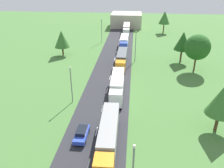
# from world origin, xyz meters

# --- Properties ---
(road) EXTENTS (10.00, 140.00, 0.06)m
(road) POSITION_xyz_m (0.00, 24.50, 0.03)
(road) COLOR #2B2B30
(road) RESTS_ON ground
(lane_marking_centre) EXTENTS (0.16, 117.21, 0.01)m
(lane_marking_centre) POSITION_xyz_m (0.00, 19.23, 0.07)
(lane_marking_centre) COLOR white
(lane_marking_centre) RESTS_ON road
(truck_lead) EXTENTS (2.78, 14.01, 3.54)m
(truck_lead) POSITION_xyz_m (2.27, 16.76, 2.11)
(truck_lead) COLOR orange
(truck_lead) RESTS_ON road
(truck_second) EXTENTS (2.72, 12.57, 3.72)m
(truck_second) POSITION_xyz_m (2.34, 33.18, 2.18)
(truck_second) COLOR white
(truck_second) RESTS_ON road
(truck_third) EXTENTS (2.58, 12.26, 3.62)m
(truck_third) POSITION_xyz_m (2.33, 49.54, 2.12)
(truck_third) COLOR orange
(truck_third) RESTS_ON road
(truck_fourth) EXTENTS (2.53, 11.73, 3.64)m
(truck_fourth) POSITION_xyz_m (2.17, 66.34, 2.14)
(truck_fourth) COLOR blue
(truck_fourth) RESTS_ON road
(truck_fifth) EXTENTS (2.58, 13.42, 3.68)m
(truck_fifth) POSITION_xyz_m (2.16, 86.12, 2.16)
(truck_fifth) COLOR white
(truck_fifth) RESTS_ON road
(car_second) EXTENTS (1.84, 4.40, 1.53)m
(car_second) POSITION_xyz_m (-2.03, 18.41, 0.86)
(car_second) COLOR blue
(car_second) RESTS_ON road
(lamppost_second) EXTENTS (0.36, 0.36, 7.50)m
(lamppost_second) POSITION_xyz_m (-6.19, 29.14, 4.22)
(lamppost_second) COLOR slate
(lamppost_second) RESTS_ON ground
(lamppost_third) EXTENTS (0.36, 0.36, 8.83)m
(lamppost_third) POSITION_xyz_m (5.89, 53.33, 4.90)
(lamppost_third) COLOR slate
(lamppost_third) RESTS_ON ground
(lamppost_fourth) EXTENTS (0.36, 0.36, 8.59)m
(lamppost_fourth) POSITION_xyz_m (-6.26, 72.49, 4.78)
(lamppost_fourth) COLOR slate
(lamppost_fourth) RESTS_ON ground
(tree_oak) EXTENTS (4.45, 4.45, 8.13)m
(tree_oak) POSITION_xyz_m (19.13, 22.37, 5.65)
(tree_oak) COLOR #513823
(tree_oak) RESTS_ON ground
(tree_birch) EXTENTS (6.40, 6.40, 9.48)m
(tree_birch) POSITION_xyz_m (21.28, 48.12, 6.27)
(tree_birch) COLOR #513823
(tree_birch) RESTS_ON ground
(tree_maple) EXTENTS (4.57, 4.57, 8.67)m
(tree_maple) POSITION_xyz_m (18.82, 54.34, 6.12)
(tree_maple) COLOR #513823
(tree_maple) RESTS_ON ground
(tree_pine) EXTENTS (4.58, 4.58, 8.84)m
(tree_pine) POSITION_xyz_m (17.53, 89.36, 6.29)
(tree_pine) COLOR #513823
(tree_pine) RESTS_ON ground
(tree_elm) EXTENTS (4.53, 4.53, 7.63)m
(tree_elm) POSITION_xyz_m (-16.15, 56.83, 5.12)
(tree_elm) COLOR #513823
(tree_elm) RESTS_ON ground
(distant_building) EXTENTS (13.78, 12.50, 6.07)m
(distant_building) POSITION_xyz_m (1.51, 100.52, 3.03)
(distant_building) COLOR #B2A899
(distant_building) RESTS_ON ground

